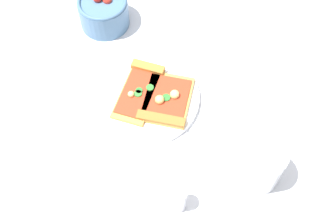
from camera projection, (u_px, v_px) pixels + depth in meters
ground_plane at (141, 109)px, 0.95m from camera, size 2.40×2.40×0.00m
plate at (148, 98)px, 0.96m from camera, size 0.22×0.22×0.01m
pizza_slice_near at (165, 102)px, 0.94m from camera, size 0.13×0.15×0.03m
pizza_slice_far at (140, 88)px, 0.96m from camera, size 0.10×0.16×0.02m
salad_bowl at (104, 11)px, 1.04m from camera, size 0.11×0.11×0.09m
soda_glass at (262, 166)px, 0.84m from camera, size 0.08×0.08×0.10m
pepper_shaker at (178, 198)px, 0.81m from camera, size 0.03×0.03×0.08m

